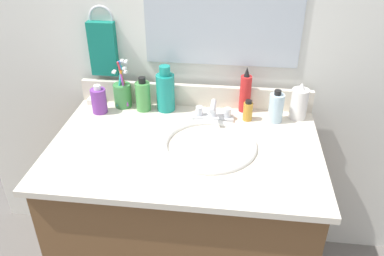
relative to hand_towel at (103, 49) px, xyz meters
name	(u,v)px	position (x,y,z in m)	size (l,w,h in m)	color
vanity_cabinet	(186,226)	(0.38, -0.32, -0.61)	(0.91, 0.58, 0.74)	brown
countertop	(185,147)	(0.38, -0.32, -0.23)	(0.95, 0.63, 0.02)	beige
backsplash	(195,95)	(0.38, -0.02, -0.17)	(0.95, 0.02, 0.09)	beige
back_wall	(196,121)	(0.38, 0.04, -0.33)	(2.05, 0.04, 1.30)	silver
towel_ring	(101,18)	(0.00, 0.02, 0.12)	(0.10, 0.10, 0.01)	silver
hand_towel	(103,49)	(0.00, 0.00, 0.00)	(0.11, 0.04, 0.22)	#147260
sink_basin	(209,153)	(0.46, -0.33, -0.25)	(0.34, 0.34, 0.11)	white
faucet	(213,113)	(0.46, -0.13, -0.19)	(0.16, 0.10, 0.08)	silver
bottle_spray_red	(245,92)	(0.58, -0.05, -0.14)	(0.04, 0.04, 0.19)	red
bottle_gel_clear	(276,107)	(0.70, -0.11, -0.16)	(0.06, 0.06, 0.13)	silver
bottle_mouthwash_teal	(166,91)	(0.26, -0.07, -0.14)	(0.07, 0.07, 0.19)	teal
bottle_cream_purple	(99,100)	(0.00, -0.13, -0.17)	(0.06, 0.06, 0.12)	#7A3899
bottle_toner_green	(143,96)	(0.17, -0.09, -0.16)	(0.06, 0.06, 0.14)	#4C9E4C
bottle_oil_amber	(248,111)	(0.59, -0.12, -0.18)	(0.04, 0.04, 0.08)	gold
bottle_lotion_white	(299,103)	(0.79, -0.08, -0.15)	(0.07, 0.07, 0.15)	white
cup_green	(123,93)	(0.08, -0.06, -0.16)	(0.07, 0.08, 0.20)	#3F8C47
soap_bar	(96,101)	(-0.04, -0.06, -0.21)	(0.06, 0.04, 0.02)	white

